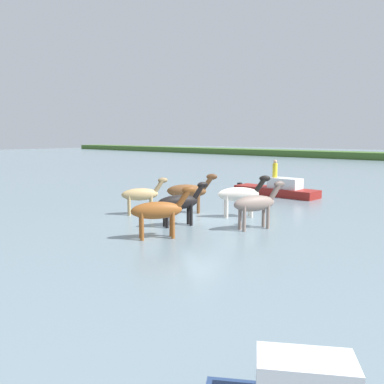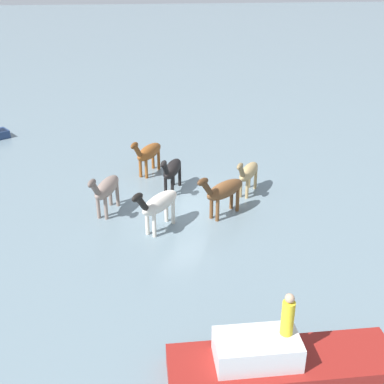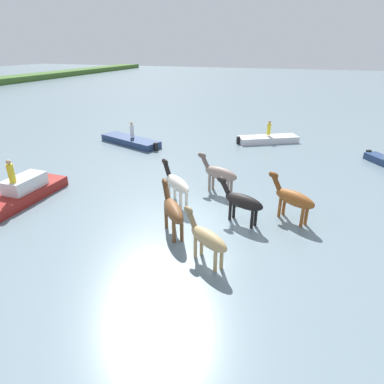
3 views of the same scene
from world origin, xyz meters
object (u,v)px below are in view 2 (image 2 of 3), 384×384
Objects in this scene: horse_pinto_flank at (224,190)px; horse_mid_herd at (158,204)px; horse_lead at (148,153)px; person_boatman_standing at (288,316)px; horse_rear_stallion at (172,170)px; horse_gray_outer at (106,188)px; boat_tender_starboard at (278,364)px; horse_chestnut_trailing at (248,172)px.

horse_pinto_flank is 2.84m from horse_mid_herd.
person_boatman_standing is at bearing 44.93° from horse_lead.
horse_lead is (0.99, -2.15, 0.05)m from horse_rear_stallion.
horse_mid_herd is 5.64m from horse_lead.
horse_mid_herd is 1.94× the size of person_boatman_standing.
horse_rear_stallion is 11.35m from person_boatman_standing.
person_boatman_standing is (-0.06, 8.57, 0.64)m from horse_pinto_flank.
horse_gray_outer is at bearing -47.37° from horse_pinto_flank.
horse_gray_outer is 0.43× the size of boat_tender_starboard.
horse_chestnut_trailing is 1.88× the size of person_boatman_standing.
person_boatman_standing is (-2.95, 13.31, 0.66)m from horse_lead.
person_boatman_standing is at bearing 48.32° from horse_gray_outer.
horse_pinto_flank is at bearing 101.78° from horse_gray_outer.
horse_pinto_flank is 8.71m from boat_tender_starboard.
horse_gray_outer is 1.12× the size of horse_mid_herd.
horse_mid_herd reaches higher than horse_rear_stallion.
horse_gray_outer is at bearing -63.51° from boat_tender_starboard.
horse_gray_outer is 1.16× the size of horse_chestnut_trailing.
horse_mid_herd is at bearing -19.56° from horse_pinto_flank.
boat_tender_starboard is (-2.79, 13.41, -0.79)m from horse_lead.
horse_lead is at bearing -90.20° from horse_chestnut_trailing.
horse_lead reaches higher than horse_chestnut_trailing.
horse_rear_stallion is 1.10× the size of horse_chestnut_trailing.
horse_rear_stallion is at bearing -153.03° from horse_mid_herd.
horse_mid_herd is at bearing 71.91° from horse_gray_outer.
person_boatman_standing is (-0.16, -0.10, 1.45)m from boat_tender_starboard.
horse_mid_herd is 8.23m from boat_tender_starboard.
horse_lead is 1.08× the size of horse_chestnut_trailing.
boat_tender_starboard is at bearing 44.16° from horse_lead.
horse_rear_stallion is 3.43m from horse_chestnut_trailing.
horse_mid_herd is 1.03× the size of horse_chestnut_trailing.
horse_rear_stallion is at bearing -68.27° from horse_chestnut_trailing.
horse_pinto_flank is at bearing 57.94° from horse_rear_stallion.
horse_pinto_flank reaches higher than horse_gray_outer.
horse_chestnut_trailing is (-3.37, 0.63, -0.04)m from horse_rear_stallion.
horse_lead is at bearing -77.48° from person_boatman_standing.
horse_lead is 13.65m from person_boatman_standing.
horse_mid_herd is (0.79, 3.49, 0.07)m from horse_rear_stallion.
horse_pinto_flank reaches higher than boat_tender_starboard.
boat_tender_starboard is (-4.66, 9.45, -0.80)m from horse_gray_outer.
horse_gray_outer is 4.38m from horse_lead.
horse_chestnut_trailing is at bearing 89.85° from horse_lead.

